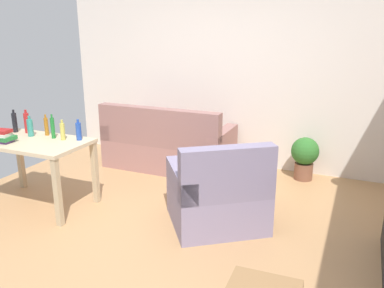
# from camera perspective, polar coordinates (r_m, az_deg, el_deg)

# --- Properties ---
(ground_plane) EXTENTS (5.20, 4.40, 0.02)m
(ground_plane) POSITION_cam_1_polar(r_m,az_deg,el_deg) (4.17, -4.07, -11.72)
(ground_plane) COLOR tan
(wall_rear) EXTENTS (5.20, 0.10, 2.70)m
(wall_rear) POSITION_cam_1_polar(r_m,az_deg,el_deg) (5.75, 5.93, 10.35)
(wall_rear) COLOR silver
(wall_rear) RESTS_ON ground_plane
(couch) EXTENTS (1.77, 0.84, 0.92)m
(couch) POSITION_cam_1_polar(r_m,az_deg,el_deg) (5.68, -3.52, -0.42)
(couch) COLOR #996B66
(couch) RESTS_ON ground_plane
(desk) EXTENTS (1.20, 0.71, 0.76)m
(desk) POSITION_cam_1_polar(r_m,az_deg,el_deg) (4.72, -21.63, -0.81)
(desk) COLOR #C6B28E
(desk) RESTS_ON ground_plane
(potted_plant) EXTENTS (0.36, 0.36, 0.57)m
(potted_plant) POSITION_cam_1_polar(r_m,az_deg,el_deg) (5.44, 15.80, -1.57)
(potted_plant) COLOR brown
(potted_plant) RESTS_ON ground_plane
(armchair) EXTENTS (1.22, 1.21, 0.92)m
(armchair) POSITION_cam_1_polar(r_m,az_deg,el_deg) (4.05, 3.77, -7.41)
(armchair) COLOR gray
(armchair) RESTS_ON ground_plane
(bottle_dark) EXTENTS (0.06, 0.06, 0.27)m
(bottle_dark) POSITION_cam_1_polar(r_m,az_deg,el_deg) (5.11, -24.01, 2.86)
(bottle_dark) COLOR black
(bottle_dark) RESTS_ON desk
(bottle_red) EXTENTS (0.06, 0.06, 0.27)m
(bottle_red) POSITION_cam_1_polar(r_m,az_deg,el_deg) (5.02, -22.54, 2.84)
(bottle_red) COLOR #AD2323
(bottle_red) RESTS_ON desk
(bottle_tall) EXTENTS (0.07, 0.07, 0.23)m
(bottle_tall) POSITION_cam_1_polar(r_m,az_deg,el_deg) (4.86, -22.11, 2.21)
(bottle_tall) COLOR teal
(bottle_tall) RESTS_ON desk
(bottle_amber) EXTENTS (0.05, 0.05, 0.24)m
(bottle_amber) POSITION_cam_1_polar(r_m,az_deg,el_deg) (4.83, -20.09, 2.40)
(bottle_amber) COLOR #9E6019
(bottle_amber) RESTS_ON desk
(bottle_green) EXTENTS (0.04, 0.04, 0.27)m
(bottle_green) POSITION_cam_1_polar(r_m,az_deg,el_deg) (4.68, -19.28, 2.22)
(bottle_green) COLOR #1E722D
(bottle_green) RESTS_ON desk
(bottle_squat) EXTENTS (0.05, 0.05, 0.23)m
(bottle_squat) POSITION_cam_1_polar(r_m,az_deg,el_deg) (4.58, -18.00, 1.75)
(bottle_squat) COLOR #BCB24C
(bottle_squat) RESTS_ON desk
(bottle_blue) EXTENTS (0.06, 0.06, 0.23)m
(bottle_blue) POSITION_cam_1_polar(r_m,az_deg,el_deg) (4.52, -15.90, 1.79)
(bottle_blue) COLOR #2347A3
(bottle_blue) RESTS_ON desk
(book_stack) EXTENTS (0.24, 0.20, 0.14)m
(book_stack) POSITION_cam_1_polar(r_m,az_deg,el_deg) (4.73, -25.49, 1.01)
(book_stack) COLOR #593372
(book_stack) RESTS_ON desk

